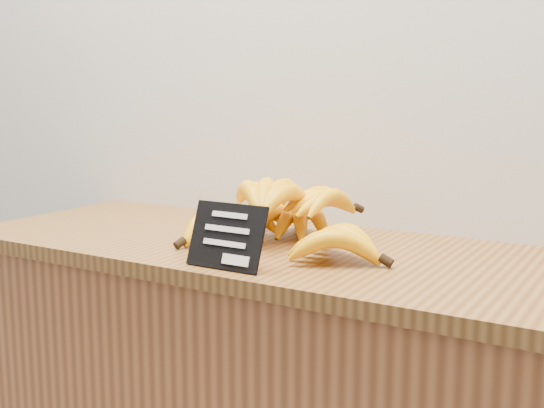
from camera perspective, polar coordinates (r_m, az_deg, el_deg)
The scene contains 3 objects.
counter_top at distance 1.39m, azimuth 1.07°, elevation -3.99°, with size 1.40×0.54×0.03m, color brown.
chalkboard_sign at distance 1.20m, azimuth -3.82°, elevation -2.71°, with size 0.15×0.01×0.12m, color black.
banana_pile at distance 1.39m, azimuth 0.64°, elevation -1.27°, with size 0.49×0.37×0.12m.
Camera 1 is at (0.49, 1.58, 1.24)m, focal length 45.00 mm.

